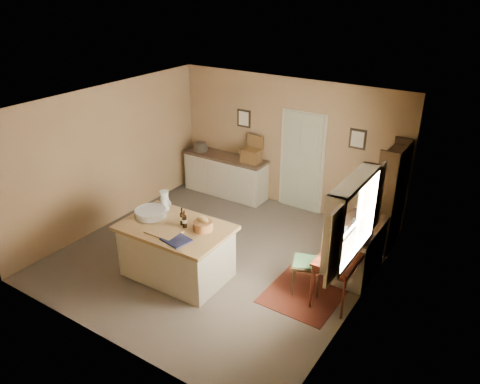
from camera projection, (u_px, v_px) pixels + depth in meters
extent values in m
plane|color=#63574C|center=(218.00, 256.00, 8.20)|extent=(5.00, 5.00, 0.00)
cube|color=brown|center=(288.00, 144.00, 9.53)|extent=(5.00, 0.10, 2.70)
cube|color=brown|center=(97.00, 256.00, 5.74)|extent=(5.00, 0.10, 2.70)
cube|color=brown|center=(109.00, 156.00, 8.87)|extent=(0.10, 5.00, 2.70)
cube|color=brown|center=(364.00, 227.00, 6.40)|extent=(0.10, 5.00, 2.70)
plane|color=silver|center=(214.00, 105.00, 7.06)|extent=(5.00, 5.00, 0.00)
cube|color=#9FA488|center=(302.00, 161.00, 9.46)|extent=(0.97, 0.06, 2.11)
cube|color=black|center=(244.00, 118.00, 9.88)|extent=(0.32, 0.02, 0.38)
cube|color=beige|center=(244.00, 119.00, 9.87)|extent=(0.24, 0.01, 0.30)
cube|color=black|center=(358.00, 139.00, 8.64)|extent=(0.32, 0.02, 0.38)
cube|color=beige|center=(357.00, 139.00, 8.63)|extent=(0.24, 0.01, 0.30)
cube|color=#BEB499|center=(348.00, 251.00, 6.45)|extent=(0.25, 1.32, 0.06)
cube|color=#BEB499|center=(356.00, 181.00, 6.00)|extent=(0.25, 1.32, 0.06)
cube|color=white|center=(360.00, 220.00, 6.16)|extent=(0.01, 1.20, 1.00)
cube|color=#BEB499|center=(333.00, 247.00, 5.56)|extent=(0.04, 0.35, 1.00)
cube|color=#BEB499|center=(378.00, 197.00, 6.80)|extent=(0.04, 0.35, 1.00)
cube|color=#BEB499|center=(177.00, 253.00, 7.52)|extent=(1.63, 1.04, 0.85)
cube|color=#AC824F|center=(175.00, 228.00, 7.32)|extent=(1.75, 1.16, 0.06)
cylinder|color=white|center=(150.00, 213.00, 7.60)|extent=(0.50, 0.50, 0.11)
cube|color=#AC824F|center=(164.00, 232.00, 7.13)|extent=(0.51, 0.36, 0.03)
cube|color=black|center=(176.00, 240.00, 6.92)|extent=(0.46, 0.39, 0.02)
cylinder|color=brown|center=(203.00, 226.00, 7.18)|extent=(0.30, 0.30, 0.14)
cylinder|color=black|center=(182.00, 216.00, 7.30)|extent=(0.07, 0.07, 0.29)
cylinder|color=black|center=(184.00, 219.00, 7.22)|extent=(0.07, 0.07, 0.29)
cube|color=#BEB499|center=(226.00, 176.00, 10.36)|extent=(1.90, 0.52, 0.85)
cube|color=#332319|center=(225.00, 157.00, 10.17)|extent=(1.94, 0.55, 0.05)
cube|color=#513419|center=(251.00, 156.00, 9.77)|extent=(0.38, 0.28, 0.28)
cylinder|color=#59544F|center=(201.00, 146.00, 10.45)|extent=(0.32, 0.32, 0.18)
cube|color=#4B2010|center=(310.00, 287.00, 7.38)|extent=(1.12, 1.61, 0.01)
cube|color=#3E170C|center=(341.00, 256.00, 6.84)|extent=(0.56, 0.92, 0.03)
cube|color=#3E170C|center=(341.00, 260.00, 6.87)|extent=(0.50, 0.86, 0.10)
cube|color=silver|center=(338.00, 254.00, 6.86)|extent=(0.22, 0.30, 0.01)
cylinder|color=black|center=(354.00, 248.00, 6.97)|extent=(0.05, 0.05, 0.05)
cylinder|color=#3E170C|center=(312.00, 287.00, 6.80)|extent=(0.04, 0.04, 0.72)
cylinder|color=#3E170C|center=(343.00, 298.00, 6.57)|extent=(0.04, 0.04, 0.72)
cylinder|color=#3E170C|center=(334.00, 260.00, 7.45)|extent=(0.04, 0.04, 0.72)
cylinder|color=#3E170C|center=(364.00, 269.00, 7.21)|extent=(0.04, 0.04, 0.72)
cube|color=#BEB499|center=(357.00, 251.00, 7.56)|extent=(0.58, 1.06, 0.85)
cube|color=#332319|center=(360.00, 227.00, 7.37)|extent=(0.61, 1.10, 0.05)
cylinder|color=silver|center=(355.00, 227.00, 7.23)|extent=(0.25, 0.25, 0.09)
cube|color=#322113|center=(383.00, 205.00, 7.86)|extent=(0.33, 0.04, 1.92)
cube|color=#322113|center=(397.00, 188.00, 8.49)|extent=(0.33, 0.04, 1.92)
cube|color=#322113|center=(399.00, 199.00, 8.10)|extent=(0.02, 0.86, 1.92)
cube|color=#322113|center=(384.00, 241.00, 8.56)|extent=(0.33, 0.82, 0.03)
cube|color=#322113|center=(387.00, 218.00, 8.36)|extent=(0.33, 0.82, 0.03)
cube|color=#322113|center=(391.00, 194.00, 8.15)|extent=(0.33, 0.82, 0.03)
cube|color=#322113|center=(394.00, 174.00, 7.99)|extent=(0.33, 0.82, 0.03)
cube|color=#322113|center=(397.00, 153.00, 7.83)|extent=(0.33, 0.82, 0.03)
cylinder|color=white|center=(391.00, 191.00, 8.13)|extent=(0.12, 0.12, 0.11)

